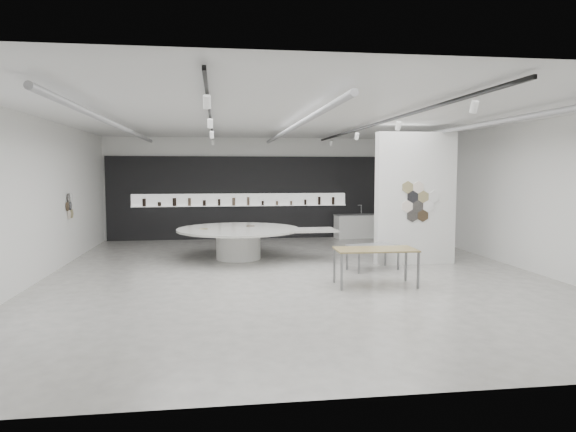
{
  "coord_description": "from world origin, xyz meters",
  "views": [
    {
      "loc": [
        -1.87,
        -12.41,
        2.55
      ],
      "look_at": [
        0.01,
        1.2,
        1.34
      ],
      "focal_mm": 32.0,
      "sensor_mm": 36.0,
      "label": 1
    }
  ],
  "objects": [
    {
      "name": "display_island",
      "position": [
        -1.21,
        2.39,
        0.59
      ],
      "size": [
        4.56,
        3.59,
        0.91
      ],
      "rotation": [
        0.0,
        0.0,
        0.01
      ],
      "color": "white",
      "rests_on": "ground"
    },
    {
      "name": "sample_table_wood",
      "position": [
        1.59,
        -1.52,
        0.77
      ],
      "size": [
        1.8,
        0.94,
        0.83
      ],
      "rotation": [
        0.0,
        0.0,
        -0.03
      ],
      "color": "olive",
      "rests_on": "ground"
    },
    {
      "name": "partition_column",
      "position": [
        3.5,
        1.0,
        1.8
      ],
      "size": [
        2.2,
        0.38,
        3.6
      ],
      "color": "white",
      "rests_on": "ground"
    },
    {
      "name": "room",
      "position": [
        -0.09,
        -0.0,
        2.07
      ],
      "size": [
        12.02,
        14.02,
        3.82
      ],
      "color": "#B0ADA6",
      "rests_on": "ground"
    },
    {
      "name": "sample_table_stone",
      "position": [
        2.09,
        0.28,
        0.6
      ],
      "size": [
        1.4,
        0.98,
        0.65
      ],
      "rotation": [
        0.0,
        0.0,
        0.3
      ],
      "color": "gray",
      "rests_on": "ground"
    },
    {
      "name": "back_wall_display",
      "position": [
        -0.08,
        6.93,
        1.54
      ],
      "size": [
        11.8,
        0.27,
        3.1
      ],
      "color": "black",
      "rests_on": "ground"
    },
    {
      "name": "kitchen_counter",
      "position": [
        3.35,
        6.55,
        0.45
      ],
      "size": [
        1.66,
        0.83,
        1.26
      ],
      "rotation": [
        0.0,
        0.0,
        0.13
      ],
      "color": "white",
      "rests_on": "ground"
    }
  ]
}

